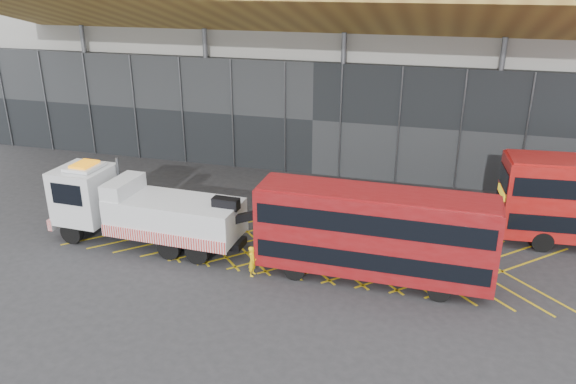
% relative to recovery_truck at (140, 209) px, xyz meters
% --- Properties ---
extents(ground_plane, '(120.00, 120.00, 0.00)m').
position_rel_recovery_truck_xyz_m(ground_plane, '(4.20, 2.02, -1.99)').
color(ground_plane, '#2B2B2E').
extents(road_markings, '(26.36, 7.16, 0.01)m').
position_rel_recovery_truck_xyz_m(road_markings, '(9.00, 2.02, -1.98)').
color(road_markings, gold).
rests_on(road_markings, ground_plane).
extents(construction_building, '(55.00, 23.97, 18.00)m').
position_rel_recovery_truck_xyz_m(construction_building, '(6.12, 20.42, 6.99)').
color(construction_building, '#979792').
rests_on(construction_building, ground_plane).
extents(recovery_truck, '(12.36, 3.30, 4.31)m').
position_rel_recovery_truck_xyz_m(recovery_truck, '(0.00, 0.00, 0.00)').
color(recovery_truck, black).
rests_on(recovery_truck, ground_plane).
extents(bus_towed, '(11.06, 2.67, 4.49)m').
position_rel_recovery_truck_xyz_m(bus_towed, '(12.45, -0.40, 0.50)').
color(bus_towed, maroon).
rests_on(bus_towed, ground_plane).
extents(worker, '(0.39, 0.57, 1.53)m').
position_rel_recovery_truck_xyz_m(worker, '(6.91, -1.68, -1.22)').
color(worker, yellow).
rests_on(worker, ground_plane).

